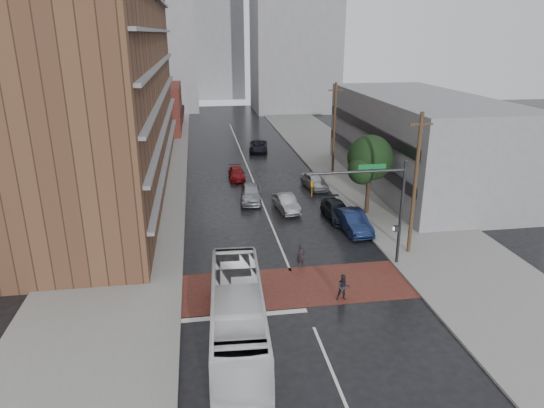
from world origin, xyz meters
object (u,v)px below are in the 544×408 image
object	(u,v)px
car_parked_near	(353,221)
car_travel_c	(237,174)
pedestrian_a	(301,256)
car_parked_far	(314,181)
transit_bus	(238,314)
suv_travel	(258,146)
car_travel_a	(251,193)
car_travel_b	(286,203)
car_parked_mid	(337,211)
pedestrian_b	(343,288)

from	to	relation	value
car_parked_near	car_travel_c	bearing A→B (deg)	112.98
pedestrian_a	car_parked_far	bearing A→B (deg)	96.50
pedestrian_a	car_travel_c	bearing A→B (deg)	119.46
transit_bus	suv_travel	size ratio (longest dim) A/B	2.18
car_travel_a	car_parked_far	bearing A→B (deg)	30.95
car_travel_b	car_parked_mid	world-z (taller)	car_travel_b
transit_bus	pedestrian_a	distance (m)	8.94
car_travel_a	car_parked_mid	size ratio (longest dim) A/B	0.99
car_travel_a	car_parked_mid	xyz separation A→B (m)	(6.65, -5.49, -0.11)
pedestrian_a	pedestrian_b	xyz separation A→B (m)	(1.56, -4.50, -0.02)
suv_travel	car_parked_far	size ratio (longest dim) A/B	1.13
car_travel_a	car_parked_near	bearing A→B (deg)	-42.86
car_travel_b	car_parked_mid	size ratio (longest dim) A/B	0.89
car_travel_a	car_travel_b	size ratio (longest dim) A/B	1.11
pedestrian_a	car_travel_b	world-z (taller)	pedestrian_a
pedestrian_b	suv_travel	size ratio (longest dim) A/B	0.32
car_parked_mid	car_parked_far	size ratio (longest dim) A/B	1.07
pedestrian_b	car_parked_near	xyz separation A→B (m)	(3.80, 10.02, 0.00)
car_travel_c	car_parked_near	world-z (taller)	car_parked_near
car_parked_near	car_parked_mid	xyz separation A→B (m)	(-0.47, 2.85, -0.12)
car_travel_b	car_parked_far	world-z (taller)	car_parked_far
car_travel_a	car_travel_c	xyz separation A→B (m)	(-0.68, 7.56, -0.22)
pedestrian_b	suv_travel	distance (m)	38.23
car_travel_c	suv_travel	distance (m)	12.92
transit_bus	pedestrian_a	bearing A→B (deg)	60.08
pedestrian_b	suv_travel	world-z (taller)	pedestrian_b
car_parked_far	car_parked_near	bearing A→B (deg)	-95.48
car_travel_c	car_parked_far	size ratio (longest dim) A/B	0.90
pedestrian_b	suv_travel	bearing A→B (deg)	95.82
transit_bus	car_travel_c	distance (m)	29.01
pedestrian_a	car_travel_b	bearing A→B (deg)	107.64
car_travel_c	suv_travel	xyz separation A→B (m)	(3.93, 12.31, 0.12)
car_travel_a	car_parked_mid	bearing A→B (deg)	-32.90
car_parked_far	car_travel_a	bearing A→B (deg)	-162.97
suv_travel	car_travel_b	bearing A→B (deg)	-83.15
suv_travel	transit_bus	bearing A→B (deg)	-90.69
car_travel_a	car_parked_mid	world-z (taller)	car_travel_a
car_travel_a	car_parked_far	size ratio (longest dim) A/B	1.06
car_travel_b	car_parked_near	xyz separation A→B (m)	(4.35, -5.37, 0.11)
car_parked_far	car_parked_mid	bearing A→B (deg)	-98.05
pedestrian_a	transit_bus	bearing A→B (deg)	-99.99
car_parked_near	car_parked_far	world-z (taller)	car_parked_near
car_parked_near	car_parked_far	size ratio (longest dim) A/B	1.10
car_travel_b	car_parked_near	size ratio (longest dim) A/B	0.86
transit_bus	suv_travel	xyz separation A→B (m)	(6.34, 41.21, -0.83)
transit_bus	car_parked_near	world-z (taller)	transit_bus
car_travel_a	car_parked_mid	distance (m)	8.62
pedestrian_a	car_travel_c	distance (m)	21.56
car_travel_c	suv_travel	size ratio (longest dim) A/B	0.80
pedestrian_a	car_travel_b	size ratio (longest dim) A/B	0.39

